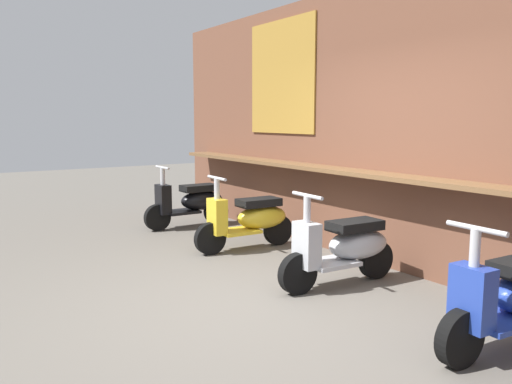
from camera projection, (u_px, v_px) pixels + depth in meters
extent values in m
plane|color=#605B54|center=(259.00, 307.00, 4.66)|extent=(28.09, 28.09, 0.00)
cube|color=brown|center=(417.00, 125.00, 5.54)|extent=(10.03, 0.25, 3.21)
cube|color=brown|center=(396.00, 177.00, 5.45)|extent=(9.03, 0.36, 0.05)
cube|color=olive|center=(281.00, 77.00, 7.24)|extent=(1.46, 0.02, 1.56)
ellipsoid|color=black|center=(202.00, 200.00, 8.17)|extent=(0.38, 0.70, 0.30)
cube|color=black|center=(199.00, 188.00, 8.12)|extent=(0.30, 0.55, 0.10)
cube|color=black|center=(182.00, 212.00, 8.01)|extent=(0.38, 0.50, 0.04)
cube|color=black|center=(163.00, 199.00, 7.81)|extent=(0.28, 0.16, 0.44)
cylinder|color=#B7B7BC|center=(163.00, 191.00, 7.79)|extent=(0.07, 0.07, 0.70)
cylinder|color=#B7B7BC|center=(162.00, 168.00, 7.75)|extent=(0.46, 0.04, 0.04)
cylinder|color=black|center=(157.00, 218.00, 7.80)|extent=(0.10, 0.40, 0.40)
cylinder|color=black|center=(216.00, 211.00, 8.34)|extent=(0.10, 0.40, 0.40)
ellipsoid|color=gold|center=(262.00, 217.00, 6.78)|extent=(0.41, 0.72, 0.30)
cube|color=black|center=(259.00, 202.00, 6.72)|extent=(0.33, 0.56, 0.10)
cube|color=gold|center=(238.00, 231.00, 6.62)|extent=(0.40, 0.52, 0.04)
cube|color=gold|center=(217.00, 216.00, 6.44)|extent=(0.29, 0.17, 0.44)
cylinder|color=#B7B7BC|center=(217.00, 206.00, 6.42)|extent=(0.07, 0.07, 0.70)
cylinder|color=#B7B7BC|center=(217.00, 178.00, 6.37)|extent=(0.46, 0.06, 0.04)
cylinder|color=black|center=(210.00, 239.00, 6.43)|extent=(0.12, 0.40, 0.40)
cylinder|color=black|center=(278.00, 230.00, 6.93)|extent=(0.12, 0.40, 0.40)
ellipsoid|color=#B2B5BA|center=(358.00, 244.00, 5.32)|extent=(0.42, 0.72, 0.30)
cube|color=black|center=(355.00, 225.00, 5.27)|extent=(0.33, 0.57, 0.10)
cube|color=#B2B5BA|center=(331.00, 263.00, 5.17)|extent=(0.41, 0.52, 0.04)
cube|color=#B2B5BA|center=(307.00, 245.00, 4.99)|extent=(0.29, 0.18, 0.44)
cylinder|color=#B7B7BC|center=(307.00, 232.00, 4.97)|extent=(0.07, 0.07, 0.70)
cylinder|color=#B7B7BC|center=(307.00, 196.00, 4.92)|extent=(0.46, 0.06, 0.04)
cylinder|color=black|center=(298.00, 274.00, 4.98)|extent=(0.12, 0.40, 0.40)
cylinder|color=black|center=(376.00, 260.00, 5.48)|extent=(0.12, 0.40, 0.40)
cube|color=#233D9E|center=(498.00, 320.00, 3.70)|extent=(0.41, 0.52, 0.04)
cube|color=#233D9E|center=(472.00, 298.00, 3.52)|extent=(0.29, 0.18, 0.44)
cylinder|color=#B7B7BC|center=(473.00, 279.00, 3.50)|extent=(0.07, 0.07, 0.70)
cylinder|color=#B7B7BC|center=(476.00, 228.00, 3.45)|extent=(0.46, 0.06, 0.04)
cylinder|color=black|center=(460.00, 339.00, 3.51)|extent=(0.12, 0.40, 0.40)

